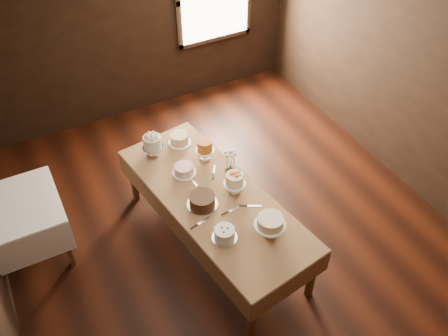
{
  "coord_description": "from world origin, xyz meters",
  "views": [
    {
      "loc": [
        -1.79,
        -3.17,
        4.5
      ],
      "look_at": [
        0.0,
        0.2,
        0.95
      ],
      "focal_mm": 37.96,
      "sensor_mm": 36.0,
      "label": 1
    }
  ],
  "objects_px": {
    "cake_caramel": "(205,151)",
    "flower_vase": "(230,170)",
    "side_table": "(15,212)",
    "cake_server_b": "(254,206)",
    "cake_cream": "(270,226)",
    "cake_server_a": "(235,209)",
    "cake_swirl": "(225,234)",
    "cake_server_d": "(214,169)",
    "cake_speckled": "(179,139)",
    "cake_flowers": "(234,184)",
    "cake_server_c": "(194,182)",
    "cake_meringue": "(153,146)",
    "cake_lattice": "(184,170)",
    "display_table": "(214,200)",
    "cake_chocolate": "(202,200)",
    "cake_server_e": "(203,221)"
  },
  "relations": [
    {
      "from": "side_table",
      "to": "cake_cream",
      "type": "height_order",
      "value": "cake_cream"
    },
    {
      "from": "cake_server_b",
      "to": "cake_server_d",
      "type": "height_order",
      "value": "same"
    },
    {
      "from": "cake_server_c",
      "to": "cake_server_a",
      "type": "bearing_deg",
      "value": -165.81
    },
    {
      "from": "display_table",
      "to": "cake_flowers",
      "type": "bearing_deg",
      "value": -8.29
    },
    {
      "from": "cake_caramel",
      "to": "flower_vase",
      "type": "relative_size",
      "value": 2.14
    },
    {
      "from": "cake_flowers",
      "to": "side_table",
      "type": "bearing_deg",
      "value": 157.96
    },
    {
      "from": "cake_swirl",
      "to": "cake_server_b",
      "type": "height_order",
      "value": "cake_swirl"
    },
    {
      "from": "cake_meringue",
      "to": "cake_server_d",
      "type": "relative_size",
      "value": 1.19
    },
    {
      "from": "cake_swirl",
      "to": "cake_cream",
      "type": "height_order",
      "value": "cake_cream"
    },
    {
      "from": "cake_caramel",
      "to": "cake_server_c",
      "type": "bearing_deg",
      "value": -132.94
    },
    {
      "from": "cake_server_b",
      "to": "cake_server_c",
      "type": "relative_size",
      "value": 1.0
    },
    {
      "from": "cake_server_a",
      "to": "cake_server_c",
      "type": "height_order",
      "value": "same"
    },
    {
      "from": "cake_speckled",
      "to": "cake_server_b",
      "type": "bearing_deg",
      "value": -78.24
    },
    {
      "from": "cake_meringue",
      "to": "cake_cream",
      "type": "height_order",
      "value": "cake_meringue"
    },
    {
      "from": "cake_swirl",
      "to": "cake_server_d",
      "type": "height_order",
      "value": "cake_swirl"
    },
    {
      "from": "cake_meringue",
      "to": "cake_lattice",
      "type": "xyz_separation_m",
      "value": [
        0.18,
        -0.47,
        -0.07
      ]
    },
    {
      "from": "side_table",
      "to": "cake_server_c",
      "type": "height_order",
      "value": "side_table"
    },
    {
      "from": "cake_server_c",
      "to": "cake_flowers",
      "type": "bearing_deg",
      "value": -140.12
    },
    {
      "from": "cake_lattice",
      "to": "flower_vase",
      "type": "bearing_deg",
      "value": -28.52
    },
    {
      "from": "cake_cream",
      "to": "cake_server_a",
      "type": "distance_m",
      "value": 0.47
    },
    {
      "from": "cake_chocolate",
      "to": "side_table",
      "type": "bearing_deg",
      "value": 153.18
    },
    {
      "from": "cake_cream",
      "to": "cake_server_b",
      "type": "distance_m",
      "value": 0.39
    },
    {
      "from": "cake_chocolate",
      "to": "cake_server_b",
      "type": "bearing_deg",
      "value": -30.35
    },
    {
      "from": "cake_lattice",
      "to": "cake_flowers",
      "type": "distance_m",
      "value": 0.63
    },
    {
      "from": "cake_speckled",
      "to": "cake_lattice",
      "type": "bearing_deg",
      "value": -108.51
    },
    {
      "from": "cake_lattice",
      "to": "cake_swirl",
      "type": "bearing_deg",
      "value": -91.78
    },
    {
      "from": "cake_chocolate",
      "to": "cake_server_d",
      "type": "relative_size",
      "value": 1.55
    },
    {
      "from": "cake_server_c",
      "to": "cake_server_e",
      "type": "height_order",
      "value": "same"
    },
    {
      "from": "cake_meringue",
      "to": "cake_server_a",
      "type": "relative_size",
      "value": 1.19
    },
    {
      "from": "cake_lattice",
      "to": "cake_server_b",
      "type": "height_order",
      "value": "cake_lattice"
    },
    {
      "from": "cake_meringue",
      "to": "flower_vase",
      "type": "distance_m",
      "value": 0.97
    },
    {
      "from": "side_table",
      "to": "cake_server_b",
      "type": "relative_size",
      "value": 3.95
    },
    {
      "from": "cake_chocolate",
      "to": "cake_server_e",
      "type": "xyz_separation_m",
      "value": [
        -0.09,
        -0.21,
        -0.06
      ]
    },
    {
      "from": "cake_server_a",
      "to": "cake_server_d",
      "type": "xyz_separation_m",
      "value": [
        0.08,
        0.65,
        0.0
      ]
    },
    {
      "from": "cake_swirl",
      "to": "cake_server_d",
      "type": "relative_size",
      "value": 1.08
    },
    {
      "from": "cake_server_e",
      "to": "flower_vase",
      "type": "xyz_separation_m",
      "value": [
        0.58,
        0.49,
        0.06
      ]
    },
    {
      "from": "cake_server_e",
      "to": "cake_server_d",
      "type": "bearing_deg",
      "value": 41.63
    },
    {
      "from": "cake_lattice",
      "to": "cake_flowers",
      "type": "bearing_deg",
      "value": -54.04
    },
    {
      "from": "side_table",
      "to": "flower_vase",
      "type": "relative_size",
      "value": 7.64
    },
    {
      "from": "cake_caramel",
      "to": "cake_server_a",
      "type": "relative_size",
      "value": 1.11
    },
    {
      "from": "side_table",
      "to": "cake_server_b",
      "type": "height_order",
      "value": "side_table"
    },
    {
      "from": "cake_flowers",
      "to": "display_table",
      "type": "bearing_deg",
      "value": 171.71
    },
    {
      "from": "cake_chocolate",
      "to": "cake_swirl",
      "type": "height_order",
      "value": "cake_swirl"
    },
    {
      "from": "cake_caramel",
      "to": "flower_vase",
      "type": "distance_m",
      "value": 0.4
    },
    {
      "from": "display_table",
      "to": "cake_caramel",
      "type": "relative_size",
      "value": 10.02
    },
    {
      "from": "cake_caramel",
      "to": "cake_server_e",
      "type": "xyz_separation_m",
      "value": [
        -0.45,
        -0.87,
        -0.11
      ]
    },
    {
      "from": "cake_server_d",
      "to": "cake_speckled",
      "type": "bearing_deg",
      "value": 45.05
    },
    {
      "from": "cake_swirl",
      "to": "cake_server_c",
      "type": "distance_m",
      "value": 0.85
    },
    {
      "from": "display_table",
      "to": "cake_server_e",
      "type": "distance_m",
      "value": 0.37
    },
    {
      "from": "cake_swirl",
      "to": "cake_server_b",
      "type": "xyz_separation_m",
      "value": [
        0.48,
        0.23,
        -0.06
      ]
    }
  ]
}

